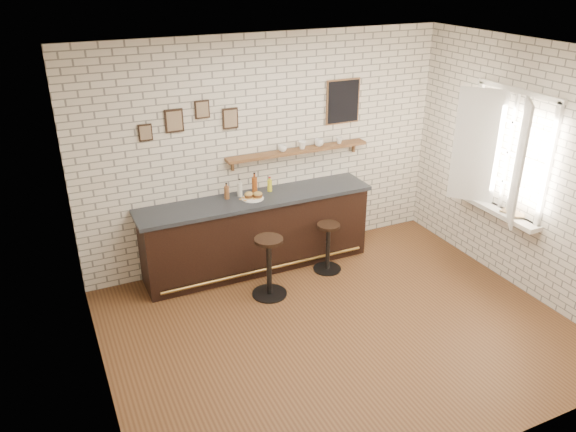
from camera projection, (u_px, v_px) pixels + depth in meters
name	position (u px, v px, depth m)	size (l,w,h in m)	color
ground	(339.00, 329.00, 6.32)	(5.00, 5.00, 0.00)	brown
bar_counter	(257.00, 233.00, 7.39)	(3.10, 0.65, 1.01)	black
sandwich_plate	(253.00, 198.00, 7.14)	(0.28, 0.28, 0.01)	white
ciabatta_sandwich	(253.00, 195.00, 7.13)	(0.25, 0.17, 0.08)	#B08D48
potato_chips	(251.00, 198.00, 7.13)	(0.27, 0.17, 0.00)	#E5AC51
bitters_bottle_brown	(227.00, 192.00, 7.11)	(0.07, 0.07, 0.21)	brown
bitters_bottle_white	(240.00, 189.00, 7.18)	(0.06, 0.06, 0.24)	silver
bitters_bottle_amber	(255.00, 185.00, 7.25)	(0.07, 0.07, 0.29)	brown
condiment_bottle_yellow	(270.00, 185.00, 7.34)	(0.06, 0.06, 0.20)	gold
bar_stool_left	(269.00, 265.00, 6.79)	(0.45, 0.45, 0.78)	black
bar_stool_right	(328.00, 246.00, 7.37)	(0.37, 0.37, 0.67)	black
wall_shelf	(298.00, 151.00, 7.42)	(2.00, 0.18, 0.18)	brown
shelf_cup_a	(283.00, 148.00, 7.30)	(0.11, 0.11, 0.09)	white
shelf_cup_b	(302.00, 145.00, 7.41)	(0.11, 0.11, 0.10)	white
shelf_cup_c	(319.00, 143.00, 7.51)	(0.13, 0.13, 0.10)	white
shelf_cup_d	(339.00, 140.00, 7.63)	(0.09, 0.09, 0.08)	white
back_wall_decor	(284.00, 109.00, 7.18)	(2.96, 0.02, 0.56)	black
window_sill	(495.00, 209.00, 7.11)	(0.20, 1.35, 0.06)	white
casement_window	(502.00, 153.00, 6.78)	(0.40, 1.30, 1.56)	white
book_lower	(509.00, 214.00, 6.88)	(0.18, 0.25, 0.02)	tan
book_upper	(509.00, 213.00, 6.87)	(0.16, 0.22, 0.02)	tan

